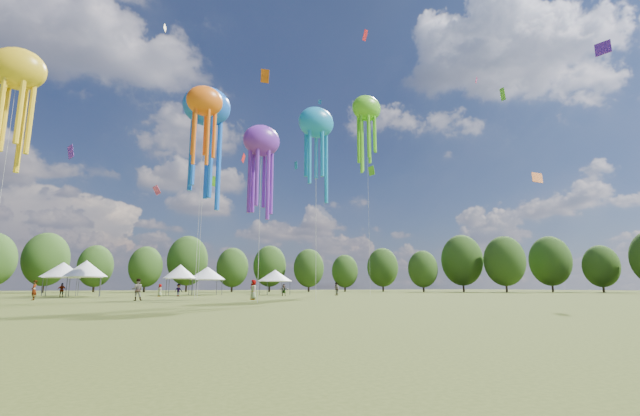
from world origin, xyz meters
name	(u,v)px	position (x,y,z in m)	size (l,w,h in m)	color
ground	(541,330)	(0.00, 0.00, 0.00)	(300.00, 300.00, 0.00)	#384416
spectator_near	(137,290)	(-9.03, 32.70, 0.95)	(0.93, 0.72, 1.91)	gray
spectators_far	(222,290)	(0.90, 44.02, 0.84)	(35.36, 19.57, 1.85)	gray
festival_tents	(161,272)	(-5.12, 55.55, 3.24)	(33.52, 12.40, 4.47)	#47474C
show_kites	(224,120)	(-0.61, 39.62, 20.56)	(50.90, 27.19, 32.14)	orange
small_kites	(227,60)	(-0.34, 40.48, 28.76)	(68.45, 61.72, 47.17)	orange
treeline	(166,252)	(-3.87, 62.51, 6.54)	(201.57, 95.24, 13.43)	#38281C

